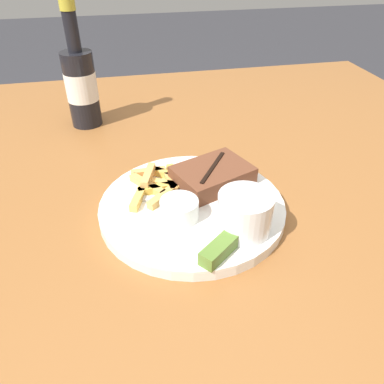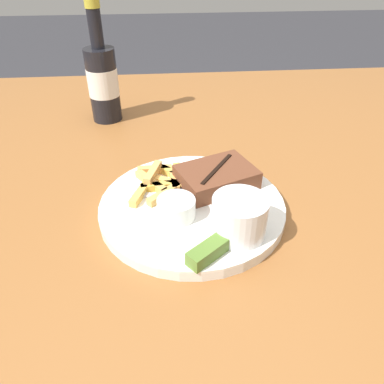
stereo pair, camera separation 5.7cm
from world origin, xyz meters
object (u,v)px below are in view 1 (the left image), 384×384
Objects in this scene: dipping_sauce_cup at (179,209)px; beer_bottle at (81,84)px; knife_utensil at (187,187)px; pickle_spear at (219,249)px; dinner_plate at (192,207)px; steak_portion at (212,175)px; fork_utensil at (144,198)px; coleslaw_cup at (245,211)px.

beer_bottle is (-0.14, 0.40, 0.06)m from dipping_sauce_cup.
beer_bottle is (-0.17, 0.33, 0.07)m from knife_utensil.
beer_bottle is at bearing 110.12° from pickle_spear.
beer_bottle reaches higher than dinner_plate.
steak_portion reaches higher than fork_utensil.
dipping_sauce_cup is 0.09m from pickle_spear.
knife_utensil is at bearing 116.77° from coleslaw_cup.
dinner_plate is at bearing -145.28° from knife_utensil.
beer_bottle is at bearing 123.76° from fork_utensil.
pickle_spear reaches higher than dinner_plate.
fork_utensil is (-0.12, -0.02, -0.01)m from steak_portion.
dipping_sauce_cup reaches higher than dinner_plate.
coleslaw_cup is (0.01, -0.12, 0.02)m from steak_portion.
beer_bottle reaches higher than steak_portion.
steak_portion is at bearing 78.59° from pickle_spear.
steak_portion is 0.05m from knife_utensil.
beer_bottle is at bearing 61.11° from knife_utensil.
pickle_spear is 0.16m from knife_utensil.
steak_portion is 0.39m from beer_bottle.
pickle_spear is 0.16m from fork_utensil.
steak_portion is at bearing 29.07° from fork_utensil.
coleslaw_cup is 1.20× the size of pickle_spear.
coleslaw_cup is at bearing -28.15° from dipping_sauce_cup.
dipping_sauce_cup is at bearing -165.66° from knife_utensil.
pickle_spear is at bearing -69.88° from beer_bottle.
beer_bottle is (-0.17, 0.36, 0.08)m from dinner_plate.
coleslaw_cup is at bearing 41.90° from pickle_spear.
beer_bottle is at bearing 116.85° from coleslaw_cup.
steak_portion reaches higher than dinner_plate.
coleslaw_cup reaches higher than dinner_plate.
dinner_plate is 0.05m from dipping_sauce_cup.
dinner_plate is 5.11× the size of dipping_sauce_cup.
steak_portion is 0.10m from dipping_sauce_cup.
steak_portion is at bearing -46.13° from knife_utensil.
steak_portion is at bearing 48.03° from dipping_sauce_cup.
dipping_sauce_cup is (-0.03, -0.03, 0.03)m from dinner_plate.
fork_utensil is at bearing -169.25° from steak_portion.
pickle_spear is 0.52m from beer_bottle.
pickle_spear is at bearing -41.47° from fork_utensil.
beer_bottle is at bearing 123.38° from steak_portion.
steak_portion is 0.98× the size of knife_utensil.
dinner_plate is 0.07m from steak_portion.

